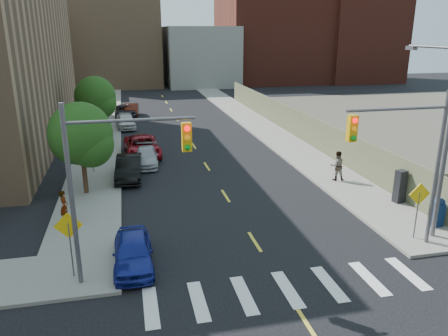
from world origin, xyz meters
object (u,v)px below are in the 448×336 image
parked_car_red (142,146)px  parked_car_silver (146,157)px  parked_car_grey (125,111)px  parked_car_blue (133,252)px  pedestrian_west (64,207)px  payphone (400,186)px  parked_car_black (129,168)px  parked_car_white (126,121)px  mailbox (437,212)px  pedestrian_east (337,166)px  parked_car_maroon (132,110)px

parked_car_red → parked_car_silver: bearing=-89.5°
parked_car_silver → parked_car_grey: size_ratio=0.85×
parked_car_blue → parked_car_silver: 14.39m
parked_car_blue → parked_car_red: parked_car_red is taller
parked_car_red → pedestrian_west: bearing=-113.3°
parked_car_grey → payphone: size_ratio=2.71×
parked_car_blue → pedestrian_west: 5.77m
parked_car_black → parked_car_red: (1.08, 5.33, 0.01)m
parked_car_silver → pedestrian_west: pedestrian_west is taller
parked_car_white → parked_car_silver: bearing=-88.3°
parked_car_grey → payphone: payphone is taller
mailbox → pedestrian_east: (-1.58, 7.42, 0.24)m
parked_car_silver → payphone: size_ratio=2.31×
parked_car_grey → parked_car_blue: bearing=-91.6°
payphone → pedestrian_east: (-1.65, 4.25, 0.03)m
payphone → parked_car_blue: bearing=-178.8°
parked_car_white → pedestrian_west: (-3.19, -22.60, 0.24)m
parked_car_red → parked_car_maroon: parked_car_red is taller
parked_car_maroon → pedestrian_west: (-3.90, -28.71, 0.29)m
parked_car_silver → mailbox: mailbox is taller
parked_car_white → pedestrian_east: pedestrian_east is taller
parked_car_white → parked_car_grey: size_ratio=0.89×
parked_car_blue → parked_car_red: size_ratio=0.72×
parked_car_blue → mailbox: 14.56m
parked_car_grey → payphone: 33.06m
parked_car_white → parked_car_maroon: size_ratio=1.04×
parked_car_black → mailbox: bearing=-33.6°
parked_car_grey → payphone: bearing=-65.3°
parked_car_black → payphone: bearing=-24.7°
parked_car_silver → pedestrian_east: 13.36m
parked_car_maroon → pedestrian_west: pedestrian_west is taller
parked_car_grey → mailbox: bearing=-67.7°
parked_car_maroon → pedestrian_east: 28.45m
parked_car_grey → mailbox: 35.90m
mailbox → payphone: 3.18m
parked_car_maroon → payphone: size_ratio=2.32×
parked_car_black → parked_car_blue: bearing=-86.6°
parked_car_silver → payphone: bearing=-34.2°
parked_car_grey → pedestrian_west: pedestrian_west is taller
parked_car_black → pedestrian_east: bearing=-12.0°
parked_car_black → payphone: size_ratio=2.47×
parked_car_white → payphone: 27.94m
parked_car_maroon → parked_car_grey: (-0.71, -0.28, -0.01)m
parked_car_maroon → payphone: 33.00m
parked_car_red → parked_car_silver: size_ratio=1.29×
pedestrian_west → parked_car_white: bearing=-18.7°
parked_car_black → pedestrian_west: (-3.24, -6.66, 0.24)m
parked_car_maroon → pedestrian_east: (12.26, -25.68, 0.39)m
payphone → mailbox: bearing=-103.8°
parked_car_white → payphone: bearing=-62.4°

